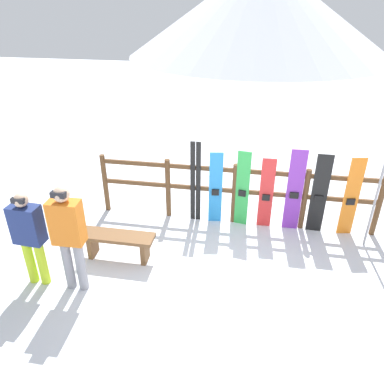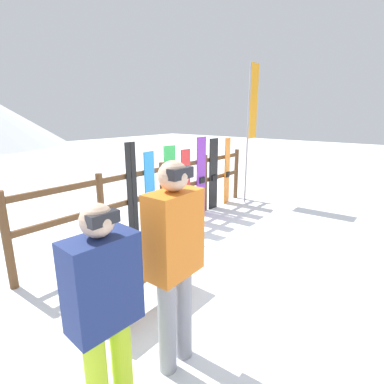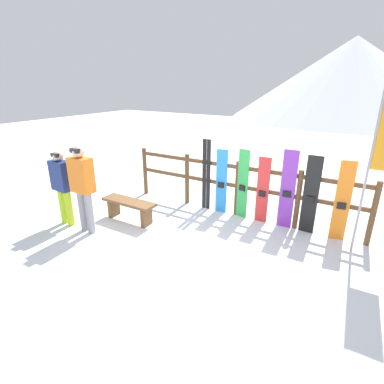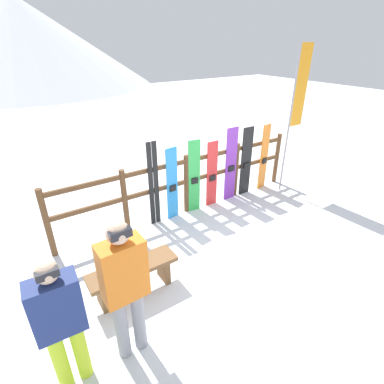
{
  "view_description": "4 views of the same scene",
  "coord_description": "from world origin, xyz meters",
  "px_view_note": "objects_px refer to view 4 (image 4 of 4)",
  "views": [
    {
      "loc": [
        0.29,
        -4.37,
        3.97
      ],
      "look_at": [
        -0.67,
        1.08,
        1.01
      ],
      "focal_mm": 35.0,
      "sensor_mm": 36.0,
      "label": 1
    },
    {
      "loc": [
        -3.72,
        -1.81,
        2.04
      ],
      "look_at": [
        -0.33,
        0.93,
        0.9
      ],
      "focal_mm": 28.0,
      "sensor_mm": 36.0,
      "label": 2
    },
    {
      "loc": [
        2.33,
        -3.86,
        2.8
      ],
      "look_at": [
        -0.53,
        0.86,
        0.75
      ],
      "focal_mm": 28.0,
      "sensor_mm": 36.0,
      "label": 3
    },
    {
      "loc": [
        -2.85,
        -2.62,
        3.17
      ],
      "look_at": [
        -0.43,
        1.04,
        0.91
      ],
      "focal_mm": 28.0,
      "sensor_mm": 36.0,
      "label": 4
    }
  ],
  "objects_px": {
    "bench": "(133,273)",
    "snowboard_green": "(194,177)",
    "snowboard_blue": "(172,184)",
    "rental_flag": "(296,102)",
    "snowboard_orange": "(264,157)",
    "snowboard_black_stripe": "(246,162)",
    "snowboard_red": "(212,174)",
    "person_orange": "(125,283)",
    "person_navy": "(60,319)",
    "snowboard_purple": "(231,165)",
    "ski_pair_black": "(154,185)"
  },
  "relations": [
    {
      "from": "bench",
      "to": "snowboard_blue",
      "type": "distance_m",
      "value": 2.06
    },
    {
      "from": "snowboard_orange",
      "to": "bench",
      "type": "bearing_deg",
      "value": -159.82
    },
    {
      "from": "bench",
      "to": "snowboard_green",
      "type": "distance_m",
      "value": 2.44
    },
    {
      "from": "snowboard_purple",
      "to": "snowboard_black_stripe",
      "type": "relative_size",
      "value": 1.04
    },
    {
      "from": "snowboard_blue",
      "to": "rental_flag",
      "type": "height_order",
      "value": "rental_flag"
    },
    {
      "from": "ski_pair_black",
      "to": "rental_flag",
      "type": "height_order",
      "value": "rental_flag"
    },
    {
      "from": "person_navy",
      "to": "person_orange",
      "type": "xyz_separation_m",
      "value": [
        0.63,
        -0.01,
        0.11
      ]
    },
    {
      "from": "snowboard_black_stripe",
      "to": "person_orange",
      "type": "bearing_deg",
      "value": -149.04
    },
    {
      "from": "person_orange",
      "to": "snowboard_green",
      "type": "xyz_separation_m",
      "value": [
        2.32,
        2.21,
        -0.26
      ]
    },
    {
      "from": "snowboard_black_stripe",
      "to": "snowboard_red",
      "type": "bearing_deg",
      "value": -179.99
    },
    {
      "from": "snowboard_green",
      "to": "rental_flag",
      "type": "xyz_separation_m",
      "value": [
        2.33,
        -0.33,
        1.25
      ]
    },
    {
      "from": "snowboard_blue",
      "to": "person_navy",
      "type": "bearing_deg",
      "value": -138.13
    },
    {
      "from": "bench",
      "to": "snowboard_purple",
      "type": "bearing_deg",
      "value": 26.25
    },
    {
      "from": "bench",
      "to": "snowboard_black_stripe",
      "type": "relative_size",
      "value": 0.79
    },
    {
      "from": "snowboard_orange",
      "to": "person_navy",
      "type": "bearing_deg",
      "value": -155.71
    },
    {
      "from": "snowboard_red",
      "to": "snowboard_orange",
      "type": "height_order",
      "value": "snowboard_orange"
    },
    {
      "from": "snowboard_green",
      "to": "snowboard_purple",
      "type": "distance_m",
      "value": 0.94
    },
    {
      "from": "snowboard_red",
      "to": "snowboard_blue",
      "type": "bearing_deg",
      "value": 180.0
    },
    {
      "from": "person_orange",
      "to": "snowboard_blue",
      "type": "height_order",
      "value": "person_orange"
    },
    {
      "from": "snowboard_blue",
      "to": "rental_flag",
      "type": "relative_size",
      "value": 0.46
    },
    {
      "from": "snowboard_blue",
      "to": "rental_flag",
      "type": "xyz_separation_m",
      "value": [
        2.83,
        -0.33,
        1.27
      ]
    },
    {
      "from": "snowboard_blue",
      "to": "snowboard_green",
      "type": "xyz_separation_m",
      "value": [
        0.5,
        0.0,
        0.03
      ]
    },
    {
      "from": "snowboard_orange",
      "to": "person_orange",
      "type": "bearing_deg",
      "value": -152.43
    },
    {
      "from": "snowboard_purple",
      "to": "ski_pair_black",
      "type": "bearing_deg",
      "value": 179.9
    },
    {
      "from": "snowboard_blue",
      "to": "snowboard_orange",
      "type": "xyz_separation_m",
      "value": [
        2.42,
        0.0,
        0.04
      ]
    },
    {
      "from": "rental_flag",
      "to": "snowboard_orange",
      "type": "bearing_deg",
      "value": 141.04
    },
    {
      "from": "ski_pair_black",
      "to": "snowboard_black_stripe",
      "type": "distance_m",
      "value": 2.25
    },
    {
      "from": "snowboard_blue",
      "to": "snowboard_black_stripe",
      "type": "xyz_separation_m",
      "value": [
        1.87,
        0.0,
        0.05
      ]
    },
    {
      "from": "ski_pair_black",
      "to": "snowboard_blue",
      "type": "relative_size",
      "value": 1.13
    },
    {
      "from": "snowboard_green",
      "to": "snowboard_red",
      "type": "distance_m",
      "value": 0.44
    },
    {
      "from": "bench",
      "to": "person_orange",
      "type": "bearing_deg",
      "value": -115.24
    },
    {
      "from": "person_navy",
      "to": "snowboard_green",
      "type": "height_order",
      "value": "person_navy"
    },
    {
      "from": "snowboard_orange",
      "to": "snowboard_black_stripe",
      "type": "bearing_deg",
      "value": 180.0
    },
    {
      "from": "person_orange",
      "to": "snowboard_black_stripe",
      "type": "relative_size",
      "value": 1.12
    },
    {
      "from": "snowboard_purple",
      "to": "snowboard_green",
      "type": "bearing_deg",
      "value": -179.99
    },
    {
      "from": "ski_pair_black",
      "to": "snowboard_black_stripe",
      "type": "bearing_deg",
      "value": -0.09
    },
    {
      "from": "ski_pair_black",
      "to": "snowboard_red",
      "type": "height_order",
      "value": "ski_pair_black"
    },
    {
      "from": "ski_pair_black",
      "to": "snowboard_red",
      "type": "xyz_separation_m",
      "value": [
        1.32,
        -0.0,
        -0.12
      ]
    },
    {
      "from": "person_orange",
      "to": "snowboard_orange",
      "type": "relative_size",
      "value": 1.13
    },
    {
      "from": "snowboard_red",
      "to": "snowboard_black_stripe",
      "type": "relative_size",
      "value": 0.91
    },
    {
      "from": "bench",
      "to": "person_orange",
      "type": "relative_size",
      "value": 0.71
    },
    {
      "from": "person_navy",
      "to": "snowboard_blue",
      "type": "xyz_separation_m",
      "value": [
        2.45,
        2.2,
        -0.17
      ]
    },
    {
      "from": "person_orange",
      "to": "snowboard_red",
      "type": "bearing_deg",
      "value": 38.72
    },
    {
      "from": "snowboard_green",
      "to": "rental_flag",
      "type": "height_order",
      "value": "rental_flag"
    },
    {
      "from": "snowboard_green",
      "to": "snowboard_red",
      "type": "relative_size",
      "value": 1.07
    },
    {
      "from": "snowboard_blue",
      "to": "bench",
      "type": "bearing_deg",
      "value": -135.51
    },
    {
      "from": "snowboard_blue",
      "to": "snowboard_green",
      "type": "height_order",
      "value": "snowboard_green"
    },
    {
      "from": "snowboard_blue",
      "to": "person_orange",
      "type": "bearing_deg",
      "value": -129.43
    },
    {
      "from": "bench",
      "to": "snowboard_red",
      "type": "relative_size",
      "value": 0.88
    },
    {
      "from": "bench",
      "to": "person_orange",
      "type": "xyz_separation_m",
      "value": [
        -0.37,
        -0.79,
        0.66
      ]
    }
  ]
}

